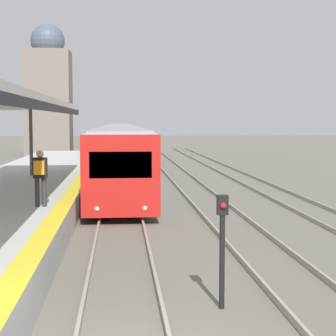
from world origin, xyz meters
The scene contains 4 objects.
person_on_platform centered at (-2.35, 8.72, 1.89)m, with size 0.40×0.40×1.66m.
train_near centered at (0.00, 35.11, 1.72)m, with size 2.63×49.50×3.09m.
signal_post_near centered at (1.82, 2.04, 1.28)m, with size 0.20×0.21×2.10m.
distant_domed_building centered at (-6.99, 48.73, 6.12)m, with size 4.34×4.34×12.88m.
Camera 1 is at (-0.02, -7.86, 3.43)m, focal length 60.00 mm.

